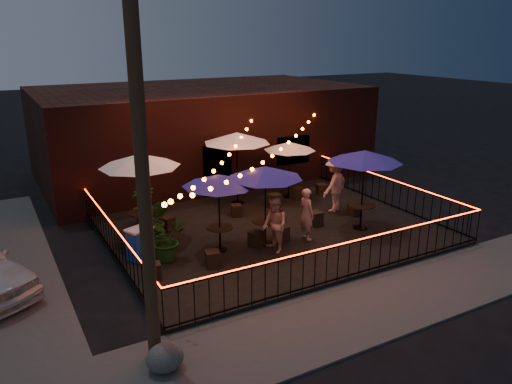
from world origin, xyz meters
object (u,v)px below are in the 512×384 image
(utility_pole, at_px, (142,166))
(cafe_table_3, at_px, (237,139))
(cafe_table_0, at_px, (219,181))
(cafe_table_4, at_px, (365,157))
(cafe_table_5, at_px, (290,147))
(cooler, at_px, (140,243))
(cafe_table_1, at_px, (140,162))
(boulder, at_px, (165,358))
(cafe_table_2, at_px, (266,173))

(utility_pole, relative_size, cafe_table_3, 2.96)
(cafe_table_0, height_order, cafe_table_4, cafe_table_4)
(utility_pole, relative_size, cafe_table_5, 3.66)
(cafe_table_4, relative_size, cooler, 2.83)
(cafe_table_0, bearing_deg, cafe_table_1, 129.76)
(cafe_table_0, xyz_separation_m, cafe_table_1, (-1.66, 1.99, 0.34))
(cafe_table_0, xyz_separation_m, cafe_table_5, (4.50, 3.27, -0.11))
(utility_pole, distance_m, cafe_table_4, 8.75)
(cafe_table_5, bearing_deg, cafe_table_3, 172.60)
(cafe_table_0, relative_size, cafe_table_5, 1.21)
(boulder, bearing_deg, cooler, 78.39)
(cafe_table_3, bearing_deg, cafe_table_2, -104.79)
(cafe_table_3, distance_m, cooler, 5.83)
(cafe_table_2, height_order, cafe_table_3, cafe_table_3)
(cafe_table_3, xyz_separation_m, cafe_table_4, (2.37, -4.21, -0.08))
(cooler, bearing_deg, utility_pole, -126.76)
(cafe_table_2, xyz_separation_m, cafe_table_4, (3.37, -0.41, 0.17))
(utility_pole, height_order, cafe_table_0, utility_pole)
(cafe_table_4, bearing_deg, cafe_table_2, 173.09)
(cafe_table_0, height_order, boulder, cafe_table_0)
(cafe_table_1, height_order, cafe_table_4, cafe_table_1)
(cafe_table_1, relative_size, cafe_table_5, 1.35)
(cooler, xyz_separation_m, boulder, (-1.01, -4.93, -0.30))
(cafe_table_5, relative_size, boulder, 2.70)
(cafe_table_0, relative_size, boulder, 3.26)
(cafe_table_2, distance_m, cooler, 4.08)
(cafe_table_3, bearing_deg, cafe_table_0, -124.00)
(cafe_table_3, bearing_deg, cafe_table_1, -159.09)
(utility_pole, xyz_separation_m, cafe_table_2, (4.64, 3.60, -1.63))
(cafe_table_0, height_order, cafe_table_3, cafe_table_3)
(cafe_table_0, xyz_separation_m, cafe_table_3, (2.39, 3.54, 0.36))
(utility_pole, distance_m, cafe_table_2, 6.10)
(utility_pole, xyz_separation_m, cafe_table_1, (1.60, 5.85, -1.40))
(utility_pole, relative_size, boulder, 9.86)
(cafe_table_1, distance_m, boulder, 6.95)
(cafe_table_0, distance_m, cafe_table_4, 4.81)
(cafe_table_2, bearing_deg, cafe_table_1, 143.52)
(cafe_table_1, relative_size, cafe_table_3, 1.09)
(cafe_table_2, distance_m, cafe_table_5, 4.71)
(utility_pole, height_order, cooler, utility_pole)
(cafe_table_2, distance_m, cafe_table_4, 3.40)
(cafe_table_2, relative_size, boulder, 3.00)
(cooler, distance_m, boulder, 5.05)
(cafe_table_2, bearing_deg, cooler, 167.22)
(cafe_table_1, xyz_separation_m, boulder, (-1.57, -6.37, -2.28))
(cafe_table_0, height_order, cooler, cafe_table_0)
(cafe_table_1, xyz_separation_m, cafe_table_4, (6.42, -2.66, -0.06))
(cafe_table_2, xyz_separation_m, cafe_table_3, (1.00, 3.80, 0.25))
(cafe_table_0, distance_m, cafe_table_3, 4.29)
(cafe_table_2, xyz_separation_m, cafe_table_5, (3.11, 3.52, -0.22))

